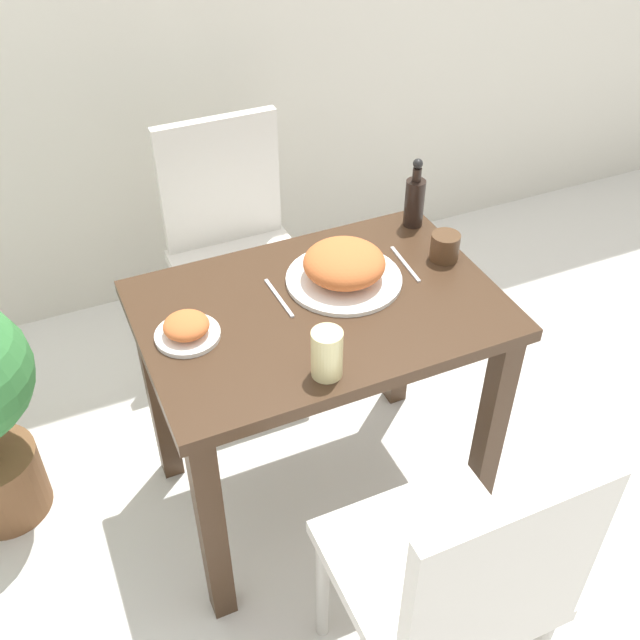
% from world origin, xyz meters
% --- Properties ---
extents(ground_plane, '(16.00, 16.00, 0.00)m').
position_xyz_m(ground_plane, '(0.00, 0.00, 0.00)').
color(ground_plane, silver).
extents(dining_table, '(0.89, 0.61, 0.72)m').
position_xyz_m(dining_table, '(0.00, 0.00, 0.58)').
color(dining_table, '#3D2819').
rests_on(dining_table, ground_plane).
extents(chair_near, '(0.42, 0.42, 0.89)m').
position_xyz_m(chair_near, '(-0.00, -0.68, 0.50)').
color(chair_near, silver).
rests_on(chair_near, ground_plane).
extents(chair_far, '(0.42, 0.42, 0.89)m').
position_xyz_m(chair_far, '(-0.01, 0.66, 0.50)').
color(chair_far, silver).
rests_on(chair_far, ground_plane).
extents(food_plate, '(0.30, 0.30, 0.10)m').
position_xyz_m(food_plate, '(0.10, 0.06, 0.77)').
color(food_plate, white).
rests_on(food_plate, dining_table).
extents(side_plate, '(0.15, 0.15, 0.06)m').
position_xyz_m(side_plate, '(-0.33, 0.01, 0.75)').
color(side_plate, white).
rests_on(side_plate, dining_table).
extents(drink_cup, '(0.08, 0.08, 0.07)m').
position_xyz_m(drink_cup, '(0.38, 0.05, 0.76)').
color(drink_cup, '#4C331E').
rests_on(drink_cup, dining_table).
extents(juice_glass, '(0.07, 0.07, 0.12)m').
position_xyz_m(juice_glass, '(-0.09, -0.23, 0.78)').
color(juice_glass, beige).
rests_on(juice_glass, dining_table).
extents(sauce_bottle, '(0.06, 0.06, 0.21)m').
position_xyz_m(sauce_bottle, '(0.39, 0.23, 0.80)').
color(sauce_bottle, black).
rests_on(sauce_bottle, dining_table).
extents(fork_utensil, '(0.02, 0.17, 0.00)m').
position_xyz_m(fork_utensil, '(-0.08, 0.06, 0.72)').
color(fork_utensil, silver).
rests_on(fork_utensil, dining_table).
extents(spoon_utensil, '(0.02, 0.17, 0.00)m').
position_xyz_m(spoon_utensil, '(0.28, 0.06, 0.72)').
color(spoon_utensil, silver).
rests_on(spoon_utensil, dining_table).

